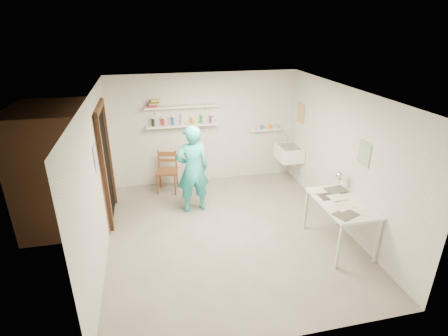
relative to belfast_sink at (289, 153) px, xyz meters
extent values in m
cube|color=slate|center=(-1.75, -1.70, -0.71)|extent=(4.00, 4.50, 0.02)
cube|color=silver|center=(-1.75, -1.70, 1.71)|extent=(4.00, 4.50, 0.02)
cube|color=silver|center=(-1.75, 0.56, 0.50)|extent=(4.00, 0.02, 2.40)
cube|color=silver|center=(-1.75, -3.96, 0.50)|extent=(4.00, 0.02, 2.40)
cube|color=silver|center=(-3.76, -1.70, 0.50)|extent=(0.02, 4.50, 2.40)
cube|color=silver|center=(0.26, -1.70, 0.50)|extent=(0.02, 4.50, 2.40)
cube|color=black|center=(-3.74, -0.65, 0.30)|extent=(0.02, 0.90, 2.00)
cube|color=brown|center=(-4.45, -0.65, 0.35)|extent=(1.40, 1.50, 2.10)
cube|color=brown|center=(-3.72, -0.65, 1.35)|extent=(0.06, 1.05, 0.10)
cube|color=brown|center=(-3.72, -1.15, 0.30)|extent=(0.06, 0.10, 2.00)
cube|color=brown|center=(-3.72, -0.15, 0.30)|extent=(0.06, 0.10, 2.00)
cube|color=white|center=(-2.25, 0.43, 0.65)|extent=(1.50, 0.22, 0.03)
cube|color=white|center=(-2.25, 0.43, 1.05)|extent=(1.50, 0.22, 0.03)
cube|color=white|center=(-0.40, 0.47, 0.42)|extent=(0.70, 0.14, 0.03)
cube|color=#334C7F|center=(-3.74, -1.65, 0.85)|extent=(0.01, 0.28, 0.36)
cube|color=#995933|center=(0.24, 0.10, 0.85)|extent=(0.01, 0.34, 0.42)
cube|color=#3F724C|center=(0.24, -2.25, 0.80)|extent=(0.01, 0.30, 0.38)
cube|color=white|center=(0.00, 0.00, 0.00)|extent=(0.48, 0.60, 0.30)
imported|color=#23ABB1|center=(-2.23, -0.77, 0.14)|extent=(0.66, 0.48, 1.68)
cylinder|color=beige|center=(-2.20, -0.55, 0.42)|extent=(0.30, 0.07, 0.30)
cube|color=brown|center=(-2.65, 0.14, -0.24)|extent=(0.51, 0.49, 0.92)
cube|color=silver|center=(-0.11, -2.40, -0.31)|extent=(0.71, 1.18, 0.78)
sphere|color=silver|center=(0.08, -1.93, 0.30)|extent=(0.15, 0.15, 0.15)
cylinder|color=black|center=(-2.85, 0.43, 0.75)|extent=(0.06, 0.06, 0.17)
cylinder|color=red|center=(-2.65, 0.43, 0.75)|extent=(0.06, 0.06, 0.17)
cylinder|color=blue|center=(-2.45, 0.43, 0.75)|extent=(0.06, 0.06, 0.17)
cylinder|color=white|center=(-2.25, 0.43, 0.75)|extent=(0.06, 0.06, 0.17)
cylinder|color=orange|center=(-2.05, 0.43, 0.75)|extent=(0.06, 0.06, 0.17)
cylinder|color=#268C3F|center=(-1.85, 0.43, 0.75)|extent=(0.06, 0.06, 0.17)
cylinder|color=#8C268C|center=(-1.65, 0.43, 0.75)|extent=(0.06, 0.06, 0.17)
cube|color=red|center=(-2.85, 0.43, 1.08)|extent=(0.18, 0.14, 0.03)
cube|color=#1933A5|center=(-2.83, 0.43, 1.11)|extent=(0.18, 0.14, 0.03)
cube|color=orange|center=(-2.81, 0.43, 1.14)|extent=(0.18, 0.14, 0.03)
cube|color=black|center=(-2.79, 0.43, 1.16)|extent=(0.18, 0.14, 0.03)
cube|color=yellow|center=(-2.77, 0.43, 1.19)|extent=(0.18, 0.14, 0.03)
cylinder|color=silver|center=(-0.61, 0.47, 0.48)|extent=(0.07, 0.07, 0.09)
cylinder|color=#335999|center=(-0.47, 0.47, 0.48)|extent=(0.07, 0.07, 0.09)
cylinder|color=orange|center=(-0.33, 0.47, 0.48)|extent=(0.07, 0.07, 0.09)
cylinder|color=#999999|center=(-0.19, 0.47, 0.48)|extent=(0.07, 0.07, 0.09)
cube|color=silver|center=(-0.11, -2.40, 0.09)|extent=(0.30, 0.22, 0.00)
cube|color=#4C4742|center=(-0.11, -2.40, 0.09)|extent=(0.30, 0.22, 0.00)
cube|color=beige|center=(-0.11, -2.40, 0.09)|extent=(0.30, 0.22, 0.00)
cube|color=#383330|center=(-0.11, -2.40, 0.10)|extent=(0.30, 0.22, 0.00)
cube|color=silver|center=(-0.11, -2.40, 0.10)|extent=(0.30, 0.22, 0.00)
cube|color=silver|center=(-0.11, -2.40, 0.11)|extent=(0.30, 0.22, 0.00)
cube|color=#4C4742|center=(-0.11, -2.40, 0.11)|extent=(0.30, 0.22, 0.00)
camera|label=1|loc=(-2.95, -6.65, 2.70)|focal=28.00mm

